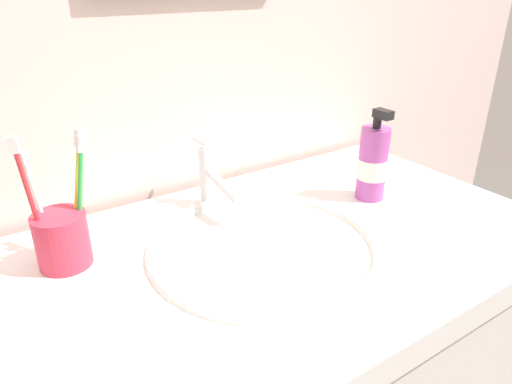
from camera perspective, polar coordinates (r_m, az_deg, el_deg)
name	(u,v)px	position (r m, az deg, el deg)	size (l,w,h in m)	color
tiled_wall_back	(186,33)	(0.96, -8.46, 18.57)	(2.15, 0.04, 2.40)	beige
sink_basin	(266,265)	(0.79, 1.22, -8.83)	(0.39, 0.39, 0.10)	white
faucet	(211,178)	(0.88, -5.52, 1.74)	(0.02, 0.16, 0.12)	silver
toothbrush_cup	(62,240)	(0.77, -22.42, -5.39)	(0.08, 0.08, 0.09)	#D8334C
toothbrush_yellow	(77,188)	(0.76, -20.83, 0.51)	(0.06, 0.03, 0.20)	yellow
toothbrush_white	(37,199)	(0.77, -25.02, -0.83)	(0.02, 0.04, 0.18)	white
toothbrush_green	(80,191)	(0.75, -20.53, 0.06)	(0.05, 0.02, 0.19)	green
toothbrush_red	(30,197)	(0.74, -25.70, -0.56)	(0.03, 0.02, 0.21)	red
soap_dispenser	(373,163)	(0.94, 13.95, 3.38)	(0.06, 0.06, 0.18)	#B24CA5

